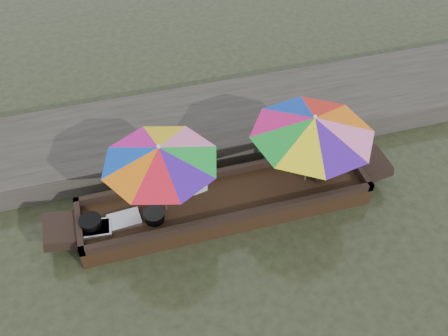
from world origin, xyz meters
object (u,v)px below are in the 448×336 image
object	(u,v)px
tray_crayfish	(95,229)
umbrella_stern	(310,150)
umbrella_bow	(163,180)
boat_hull	(226,203)
cooking_pot	(91,223)
charcoal_grill	(154,216)
vendor	(323,154)
tray_scallop	(124,220)
supply_bag	(198,184)

from	to	relation	value
tray_crayfish	umbrella_stern	world-z (taller)	umbrella_stern
umbrella_bow	umbrella_stern	bearing A→B (deg)	0.00
boat_hull	cooking_pot	bearing A→B (deg)	-179.34
charcoal_grill	umbrella_stern	distance (m)	2.96
cooking_pot	vendor	xyz separation A→B (m)	(4.23, 0.04, 0.48)
tray_scallop	cooking_pot	bearing A→B (deg)	178.24
tray_crayfish	charcoal_grill	distance (m)	1.02
cooking_pot	tray_crayfish	bearing A→B (deg)	-62.92
charcoal_grill	umbrella_bow	bearing A→B (deg)	32.98
tray_crayfish	umbrella_stern	bearing A→B (deg)	1.84
vendor	umbrella_stern	bearing A→B (deg)	-16.79
boat_hull	tray_scallop	world-z (taller)	tray_scallop
boat_hull	vendor	world-z (taller)	vendor
charcoal_grill	boat_hull	bearing A→B (deg)	6.63
supply_bag	umbrella_bow	world-z (taller)	umbrella_bow
boat_hull	supply_bag	distance (m)	0.62
charcoal_grill	vendor	distance (m)	3.20
tray_scallop	umbrella_bow	world-z (taller)	umbrella_bow
boat_hull	umbrella_stern	bearing A→B (deg)	0.00
tray_crayfish	supply_bag	bearing A→B (deg)	13.39
tray_crayfish	umbrella_bow	xyz separation A→B (m)	(1.26, 0.13, 0.73)
umbrella_bow	cooking_pot	bearing A→B (deg)	-178.80
boat_hull	supply_bag	bearing A→B (deg)	142.34
cooking_pot	umbrella_bow	size ratio (longest dim) A/B	0.20
vendor	umbrella_bow	world-z (taller)	umbrella_bow
charcoal_grill	supply_bag	bearing A→B (deg)	28.40
tray_scallop	charcoal_grill	xyz separation A→B (m)	(0.51, -0.11, 0.05)
supply_bag	umbrella_stern	world-z (taller)	umbrella_stern
tray_scallop	vendor	xyz separation A→B (m)	(3.67, 0.06, 0.55)
cooking_pot	supply_bag	distance (m)	2.00
supply_bag	tray_scallop	bearing A→B (deg)	-165.09
tray_crayfish	vendor	world-z (taller)	vendor
tray_scallop	vendor	world-z (taller)	vendor
cooking_pot	umbrella_stern	bearing A→B (deg)	0.40
cooking_pot	umbrella_stern	xyz separation A→B (m)	(3.94, 0.03, 0.67)
charcoal_grill	umbrella_stern	size ratio (longest dim) A/B	0.16
boat_hull	cooking_pot	world-z (taller)	cooking_pot
tray_crayfish	supply_bag	size ratio (longest dim) A/B	1.99
charcoal_grill	vendor	world-z (taller)	vendor
tray_crayfish	vendor	xyz separation A→B (m)	(4.18, 0.14, 0.53)
cooking_pot	umbrella_bow	distance (m)	1.47
cooking_pot	tray_scallop	distance (m)	0.56
tray_crayfish	umbrella_stern	size ratio (longest dim) A/B	0.26
charcoal_grill	umbrella_stern	bearing A→B (deg)	3.08
vendor	tray_crayfish	bearing A→B (deg)	-17.63
cooking_pot	supply_bag	bearing A→B (deg)	10.33
tray_scallop	charcoal_grill	world-z (taller)	charcoal_grill
umbrella_bow	umbrella_stern	distance (m)	2.63
vendor	supply_bag	bearing A→B (deg)	-27.52
tray_scallop	umbrella_bow	bearing A→B (deg)	3.39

